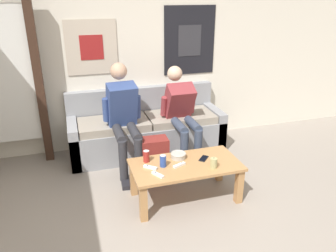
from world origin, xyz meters
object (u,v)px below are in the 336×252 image
at_px(drink_can_blue, 163,161).
at_px(game_controller_near_left, 158,175).
at_px(coffee_table, 185,170).
at_px(couch, 147,131).
at_px(drink_can_red, 146,156).
at_px(backpack, 155,158).
at_px(cell_phone, 204,158).
at_px(game_controller_far_center, 150,167).
at_px(person_seated_teen, 181,110).
at_px(person_seated_adult, 124,114).
at_px(pillar_candle, 214,163).
at_px(game_controller_near_right, 179,165).
at_px(ceramic_bowl, 178,155).

xyz_separation_m(drink_can_blue, game_controller_near_left, (-0.10, -0.16, -0.05)).
bearing_deg(coffee_table, couch, 95.25).
bearing_deg(game_controller_near_left, drink_can_red, 96.53).
bearing_deg(backpack, cell_phone, -52.57).
height_order(couch, cell_phone, couch).
xyz_separation_m(couch, game_controller_far_center, (-0.26, -1.23, 0.13)).
xyz_separation_m(game_controller_near_left, game_controller_far_center, (-0.03, 0.16, 0.00)).
height_order(backpack, game_controller_far_center, backpack).
bearing_deg(cell_phone, drink_can_blue, -176.83).
height_order(drink_can_red, cell_phone, drink_can_red).
relative_size(coffee_table, cell_phone, 7.78).
height_order(drink_can_blue, game_controller_near_left, drink_can_blue).
distance_m(person_seated_teen, game_controller_near_left, 1.26).
distance_m(drink_can_blue, game_controller_far_center, 0.14).
xyz_separation_m(game_controller_far_center, cell_phone, (0.59, 0.03, -0.01)).
bearing_deg(cell_phone, person_seated_adult, 129.53).
height_order(couch, drink_can_blue, couch).
distance_m(backpack, cell_phone, 0.69).
distance_m(person_seated_teen, pillar_candle, 1.11).
relative_size(backpack, cell_phone, 3.27).
height_order(couch, drink_can_red, couch).
height_order(pillar_candle, cell_phone, pillar_candle).
bearing_deg(drink_can_red, game_controller_near_left, -83.47).
relative_size(person_seated_adult, person_seated_teen, 1.10).
height_order(person_seated_teen, drink_can_blue, person_seated_teen).
xyz_separation_m(game_controller_near_right, cell_phone, (0.30, 0.07, -0.01)).
xyz_separation_m(person_seated_adult, pillar_candle, (0.71, -1.04, -0.23)).
relative_size(ceramic_bowl, drink_can_red, 1.33).
relative_size(drink_can_blue, game_controller_near_right, 0.85).
bearing_deg(game_controller_far_center, cell_phone, 2.91).
bearing_deg(cell_phone, game_controller_near_left, -161.22).
distance_m(couch, person_seated_adult, 0.65).
relative_size(couch, coffee_table, 1.83).
bearing_deg(drink_can_red, person_seated_teen, 49.62).
distance_m(coffee_table, drink_can_blue, 0.27).
bearing_deg(person_seated_adult, coffee_table, -61.71).
height_order(coffee_table, game_controller_near_left, game_controller_near_left).
bearing_deg(person_seated_teen, person_seated_adult, -176.42).
relative_size(couch, game_controller_near_left, 14.48).
bearing_deg(person_seated_teen, ceramic_bowl, -111.34).
bearing_deg(couch, cell_phone, -74.51).
height_order(ceramic_bowl, drink_can_blue, drink_can_blue).
relative_size(couch, ceramic_bowl, 12.49).
height_order(pillar_candle, game_controller_near_right, pillar_candle).
bearing_deg(couch, person_seated_adult, -135.06).
xyz_separation_m(backpack, pillar_candle, (0.42, -0.73, 0.24)).
height_order(ceramic_bowl, pillar_candle, pillar_candle).
relative_size(coffee_table, backpack, 2.38).
relative_size(backpack, drink_can_blue, 3.82).
height_order(couch, pillar_candle, couch).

